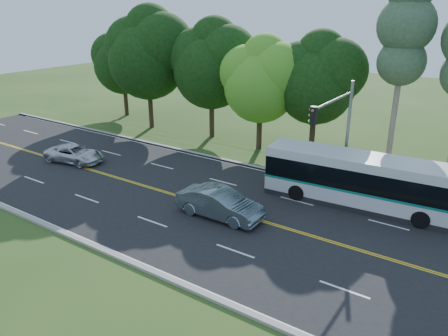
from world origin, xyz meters
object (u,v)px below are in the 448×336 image
Objects in this scene: transit_bus at (365,182)px; sedan at (220,203)px; suv at (74,154)px; traffic_signal at (338,124)px.

sedan is at bearing -140.33° from transit_bus.
suv is (-14.46, 1.39, -0.19)m from sedan.
traffic_signal is at bearing -86.00° from suv.
transit_bus reaches higher than sedan.
sedan is (-6.28, -5.96, -0.70)m from transit_bus.
traffic_signal reaches higher than suv.
transit_bus is 2.37× the size of sedan.
traffic_signal reaches higher than transit_bus.
traffic_signal is 19.72m from suv.
sedan is 1.10× the size of suv.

